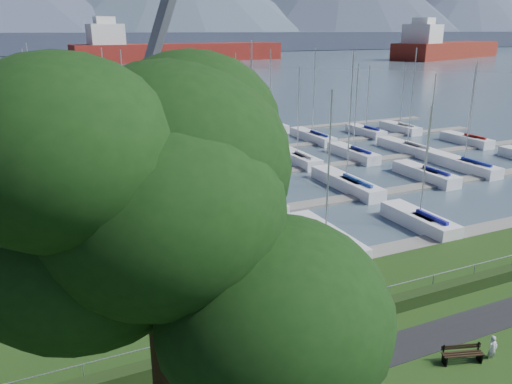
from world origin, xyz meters
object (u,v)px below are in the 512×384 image
tree (158,217)px  crane (154,121)px  bench_right (462,354)px  person (493,346)px

tree → crane: 38.69m
bench_right → crane: bearing=115.1°
tree → bench_right: bearing=12.7°
bench_right → tree: 16.75m
person → crane: crane is taller
bench_right → crane: (-4.76, 34.39, 4.91)m
tree → crane: (8.69, 37.42, -4.60)m
crane → tree: bearing=-122.0°
bench_right → tree: tree is taller
bench_right → tree: bearing=-150.0°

